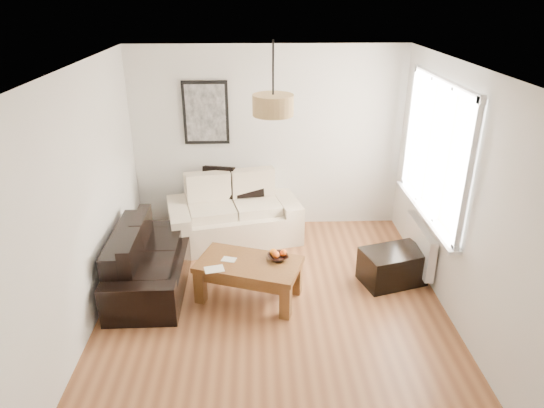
{
  "coord_description": "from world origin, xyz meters",
  "views": [
    {
      "loc": [
        -0.17,
        -4.3,
        3.26
      ],
      "look_at": [
        0.0,
        0.6,
        1.05
      ],
      "focal_mm": 31.73,
      "sensor_mm": 36.0,
      "label": 1
    }
  ],
  "objects_px": {
    "coffee_table": "(249,280)",
    "ottoman": "(393,266)",
    "loveseat_cream": "(234,210)",
    "sofa_leather": "(150,259)"
  },
  "relations": [
    {
      "from": "coffee_table",
      "to": "ottoman",
      "type": "relative_size",
      "value": 1.56
    },
    {
      "from": "loveseat_cream",
      "to": "ottoman",
      "type": "relative_size",
      "value": 2.42
    },
    {
      "from": "loveseat_cream",
      "to": "sofa_leather",
      "type": "xyz_separation_m",
      "value": [
        -0.94,
        -1.16,
        -0.09
      ]
    },
    {
      "from": "loveseat_cream",
      "to": "coffee_table",
      "type": "distance_m",
      "value": 1.48
    },
    {
      "from": "sofa_leather",
      "to": "coffee_table",
      "type": "height_order",
      "value": "sofa_leather"
    },
    {
      "from": "loveseat_cream",
      "to": "ottoman",
      "type": "height_order",
      "value": "loveseat_cream"
    },
    {
      "from": "coffee_table",
      "to": "ottoman",
      "type": "xyz_separation_m",
      "value": [
        1.72,
        0.27,
        -0.02
      ]
    },
    {
      "from": "loveseat_cream",
      "to": "sofa_leather",
      "type": "distance_m",
      "value": 1.49
    },
    {
      "from": "ottoman",
      "to": "coffee_table",
      "type": "bearing_deg",
      "value": -171.23
    },
    {
      "from": "sofa_leather",
      "to": "coffee_table",
      "type": "distance_m",
      "value": 1.2
    }
  ]
}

